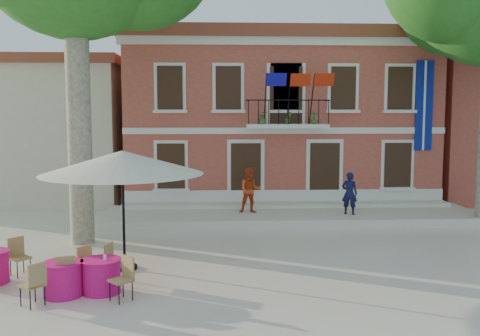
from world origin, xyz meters
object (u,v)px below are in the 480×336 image
patio_umbrella (122,163)px  pedestrian_navy (349,193)px  cafe_table_1 (63,278)px  cafe_table_0 (102,274)px  pedestrian_orange (250,190)px

patio_umbrella → pedestrian_navy: bearing=37.3°
cafe_table_1 → cafe_table_0: bearing=12.8°
pedestrian_navy → pedestrian_orange: size_ratio=0.92×
patio_umbrella → pedestrian_navy: (7.26, 5.53, -1.68)m
pedestrian_navy → pedestrian_orange: 3.65m
patio_umbrella → cafe_table_0: bearing=-96.0°
pedestrian_navy → cafe_table_0: pedestrian_navy is taller
cafe_table_0 → pedestrian_orange: bearing=64.0°
patio_umbrella → pedestrian_orange: 7.22m
pedestrian_navy → cafe_table_0: size_ratio=0.86×
patio_umbrella → cafe_table_0: 2.98m
cafe_table_0 → cafe_table_1: bearing=-167.2°
pedestrian_orange → cafe_table_0: bearing=-117.2°
patio_umbrella → pedestrian_orange: patio_umbrella is taller
patio_umbrella → cafe_table_0: patio_umbrella is taller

